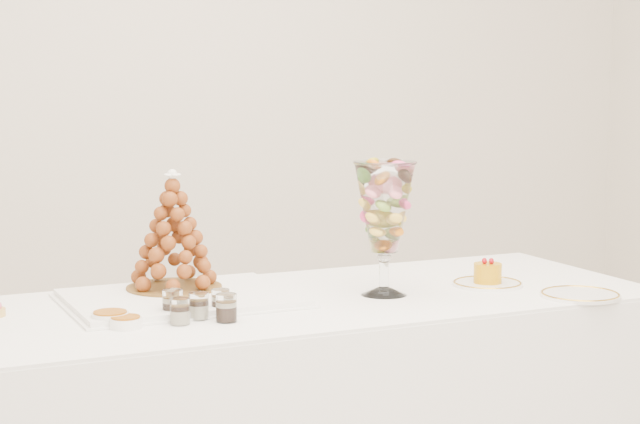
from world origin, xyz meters
name	(u,v)px	position (x,y,z in m)	size (l,w,h in m)	color
lace_tray	(181,298)	(-0.30, 0.36, 0.75)	(0.60, 0.45, 0.02)	white
macaron_vase	(384,209)	(0.25, 0.25, 0.98)	(0.17, 0.17, 0.37)	white
cake_plate	(487,284)	(0.59, 0.27, 0.74)	(0.21, 0.21, 0.01)	white
spare_plate	(580,295)	(0.76, 0.03, 0.74)	(0.22, 0.22, 0.01)	white
verrine_a	(173,303)	(-0.37, 0.19, 0.77)	(0.05, 0.05, 0.07)	white
verrine_b	(199,306)	(-0.31, 0.14, 0.77)	(0.05, 0.05, 0.07)	white
verrine_c	(221,301)	(-0.24, 0.18, 0.77)	(0.05, 0.05, 0.06)	white
verrine_d	(180,311)	(-0.37, 0.10, 0.77)	(0.05, 0.05, 0.07)	white
verrine_e	(226,308)	(-0.25, 0.09, 0.77)	(0.05, 0.05, 0.07)	white
ramekin_back	(110,319)	(-0.53, 0.16, 0.75)	(0.09, 0.09, 0.03)	white
ramekin_front	(126,323)	(-0.50, 0.11, 0.75)	(0.08, 0.08, 0.02)	white
croquembouche	(173,231)	(-0.30, 0.46, 0.92)	(0.27, 0.27, 0.33)	brown
mousse_cake	(488,273)	(0.59, 0.26, 0.78)	(0.08, 0.08, 0.07)	#CD8E09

